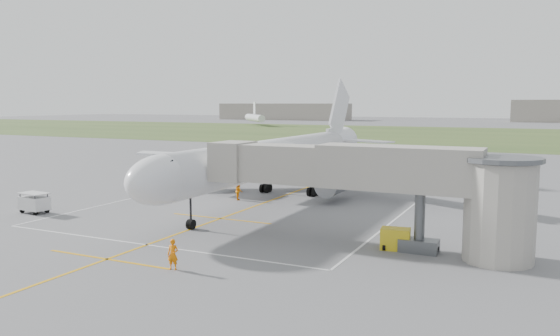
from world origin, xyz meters
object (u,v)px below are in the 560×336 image
at_px(jet_bridge, 387,181).
at_px(ramp_worker_wing, 239,191).
at_px(airliner, 274,158).
at_px(gpu_unit, 395,239).
at_px(ramp_worker_nose, 173,254).
at_px(baggage_cart, 34,203).

xyz_separation_m(jet_bridge, ramp_worker_wing, (-18.90, 12.35, -3.79)).
relative_size(jet_bridge, ramp_worker_wing, 12.27).
distance_m(jet_bridge, ramp_worker_wing, 22.89).
height_order(airliner, ramp_worker_wing, airliner).
bearing_deg(gpu_unit, airliner, 130.84).
height_order(airliner, ramp_worker_nose, airliner).
distance_m(gpu_unit, baggage_cart, 33.29).
distance_m(gpu_unit, ramp_worker_nose, 15.26).
xyz_separation_m(jet_bridge, ramp_worker_nose, (-10.48, -10.45, -3.80)).
bearing_deg(baggage_cart, gpu_unit, 8.67).
relative_size(airliner, jet_bridge, 2.00).
relative_size(gpu_unit, ramp_worker_nose, 1.14).
bearing_deg(gpu_unit, ramp_worker_wing, 139.60).
height_order(airliner, gpu_unit, airliner).
bearing_deg(ramp_worker_nose, baggage_cart, 145.37).
bearing_deg(ramp_worker_nose, jet_bridge, 31.66).
bearing_deg(baggage_cart, ramp_worker_wing, 51.57).
distance_m(jet_bridge, baggage_cart, 32.85).
relative_size(jet_bridge, ramp_worker_nose, 12.37).
distance_m(airliner, ramp_worker_wing, 5.06).
bearing_deg(jet_bridge, ramp_worker_wing, 146.85).
xyz_separation_m(baggage_cart, ramp_worker_nose, (22.10, -8.64, -0.02)).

